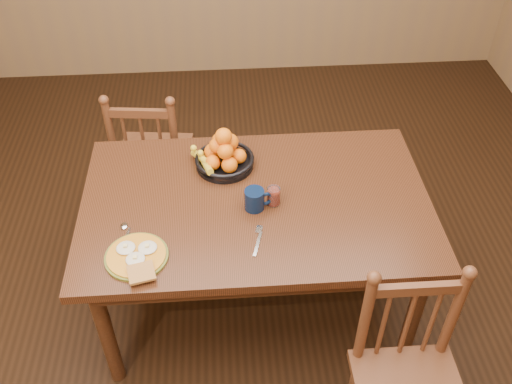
{
  "coord_description": "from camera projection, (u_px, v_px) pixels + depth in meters",
  "views": [
    {
      "loc": [
        -0.14,
        -1.91,
        2.53
      ],
      "look_at": [
        0.0,
        0.0,
        0.8
      ],
      "focal_mm": 40.0,
      "sensor_mm": 36.0,
      "label": 1
    }
  ],
  "objects": [
    {
      "name": "spoon",
      "position": [
        125.0,
        230.0,
        2.47
      ],
      "size": [
        0.05,
        0.16,
        0.01
      ],
      "rotation": [
        0.0,
        0.0,
        -0.2
      ],
      "color": "silver",
      "rests_on": "dining_table"
    },
    {
      "name": "breakfast_plate",
      "position": [
        137.0,
        256.0,
        2.34
      ],
      "size": [
        0.26,
        0.3,
        0.04
      ],
      "color": "#59601E",
      "rests_on": "dining_table"
    },
    {
      "name": "room",
      "position": [
        256.0,
        87.0,
        2.21
      ],
      "size": [
        4.52,
        5.02,
        2.72
      ],
      "color": "black",
      "rests_on": "ground"
    },
    {
      "name": "chair_near",
      "position": [
        409.0,
        382.0,
        2.25
      ],
      "size": [
        0.43,
        0.41,
        0.94
      ],
      "rotation": [
        0.0,
        0.0,
        -0.0
      ],
      "color": "#4E2817",
      "rests_on": "ground"
    },
    {
      "name": "juice_glass",
      "position": [
        274.0,
        196.0,
        2.57
      ],
      "size": [
        0.06,
        0.06,
        0.09
      ],
      "color": "silver",
      "rests_on": "dining_table"
    },
    {
      "name": "fruit_bowl",
      "position": [
        223.0,
        155.0,
        2.75
      ],
      "size": [
        0.32,
        0.29,
        0.22
      ],
      "color": "black",
      "rests_on": "dining_table"
    },
    {
      "name": "coffee_mug",
      "position": [
        255.0,
        199.0,
        2.54
      ],
      "size": [
        0.13,
        0.09,
        0.1
      ],
      "color": "#091632",
      "rests_on": "dining_table"
    },
    {
      "name": "fork",
      "position": [
        258.0,
        239.0,
        2.43
      ],
      "size": [
        0.06,
        0.18,
        0.0
      ],
      "rotation": [
        0.0,
        0.0,
        -0.27
      ],
      "color": "silver",
      "rests_on": "dining_table"
    },
    {
      "name": "chair_far",
      "position": [
        153.0,
        156.0,
        3.34
      ],
      "size": [
        0.46,
        0.44,
        0.92
      ],
      "rotation": [
        0.0,
        0.0,
        3.03
      ],
      "color": "#4E2817",
      "rests_on": "ground"
    },
    {
      "name": "dining_table",
      "position": [
        256.0,
        213.0,
        2.67
      ],
      "size": [
        1.6,
        1.0,
        0.75
      ],
      "color": "black",
      "rests_on": "ground"
    }
  ]
}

